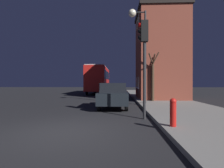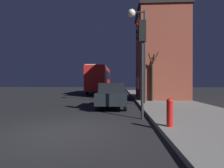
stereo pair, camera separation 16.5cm
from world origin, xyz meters
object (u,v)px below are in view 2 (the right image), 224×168
Objects in this scene: bare_tree at (152,78)px; car_mid_lane at (117,91)px; car_far_lane at (120,88)px; fire_hydrant at (170,112)px; bus at (99,78)px; car_near_lane at (112,95)px; streetlamp at (137,32)px; traffic_light at (142,48)px.

bare_tree is 0.94× the size of car_mid_lane.
car_far_lane reaches higher than fire_hydrant.
fire_hydrant is at bearing -76.70° from bus.
streetlamp is at bearing 37.51° from car_near_lane.
car_near_lane is at bearing -79.83° from bus.
traffic_light is at bearing -67.29° from car_near_lane.
bus is at bearing 108.37° from car_mid_lane.
bare_tree reaches higher than car_near_lane.
streetlamp is 0.64× the size of bus.
streetlamp reaches higher than car_mid_lane.
bus is at bearing 114.69° from bare_tree.
car_mid_lane reaches higher than fire_hydrant.
car_mid_lane is 0.89× the size of car_far_lane.
car_near_lane is at bearing -91.17° from car_mid_lane.
car_mid_lane is (0.14, 6.62, -0.03)m from car_near_lane.
traffic_light is 10.32m from car_mid_lane.
car_near_lane is (-1.67, -1.28, -4.25)m from streetlamp.
bare_tree is at bearing 75.81° from traffic_light.
car_near_lane is at bearing -142.49° from streetlamp.
car_mid_lane is 8.89m from car_far_lane.
bus is 2.51× the size of car_mid_lane.
car_far_lane is (-1.33, 14.22, -4.33)m from streetlamp.
bus is at bearing 107.49° from streetlamp.
bus is at bearing 102.55° from traffic_light.
fire_hydrant is (2.10, -5.20, -0.18)m from car_near_lane.
traffic_light is at bearing -77.45° from bus.
streetlamp is 5.09m from traffic_light.
bare_tree is at bearing 49.87° from streetlamp.
bus reaches higher than car_far_lane.
traffic_light is at bearing -93.18° from streetlamp.
streetlamp is at bearing -84.67° from car_far_lane.
traffic_light is at bearing 110.62° from fire_hydrant.
bare_tree is at bearing 83.73° from fire_hydrant.
bare_tree is at bearing -65.31° from bus.
car_far_lane is at bearing 95.33° from streetlamp.
streetlamp is 3.75m from bare_tree.
streetlamp is 7.19× the size of fire_hydrant.
car_far_lane is 20.78m from fire_hydrant.
car_far_lane is (-2.64, 12.67, -1.17)m from bare_tree.
car_mid_lane is (-2.85, 3.78, -1.13)m from bare_tree.
traffic_light is 1.11× the size of bare_tree.
bus is 2.25× the size of car_far_lane.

